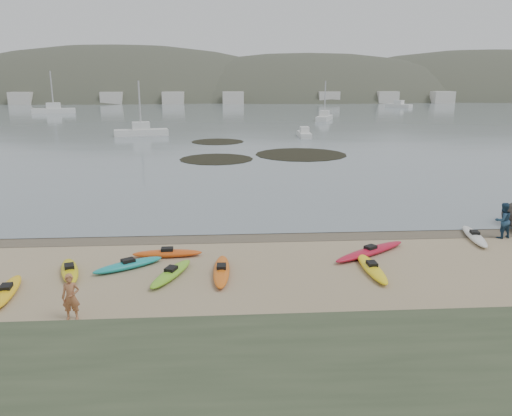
{
  "coord_description": "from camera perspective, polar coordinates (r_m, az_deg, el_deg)",
  "views": [
    {
      "loc": [
        -1.73,
        -25.99,
        8.28
      ],
      "look_at": [
        0.0,
        0.0,
        1.5
      ],
      "focal_mm": 35.0,
      "sensor_mm": 36.0,
      "label": 1
    }
  ],
  "objects": [
    {
      "name": "far_hills",
      "position": [
        225.07,
        6.82,
        8.31
      ],
      "size": [
        550.0,
        135.0,
        80.0
      ],
      "color": "#384235",
      "rests_on": "ground"
    },
    {
      "name": "person_west",
      "position": [
        18.9,
        -20.4,
        -9.52
      ],
      "size": [
        0.64,
        0.44,
        1.7
      ],
      "primitive_type": "imported",
      "rotation": [
        0.0,
        0.0,
        0.05
      ],
      "color": "#A86A43",
      "rests_on": "ground"
    },
    {
      "name": "water",
      "position": [
        326.1,
        -3.59,
        13.1
      ],
      "size": [
        1200.0,
        1200.0,
        0.0
      ],
      "primitive_type": "plane",
      "color": "slate",
      "rests_on": "ground"
    },
    {
      "name": "person_east",
      "position": [
        29.59,
        26.37,
        -1.28
      ],
      "size": [
        1.06,
        0.9,
        1.93
      ],
      "primitive_type": "imported",
      "rotation": [
        0.0,
        0.0,
        3.34
      ],
      "color": "navy",
      "rests_on": "ground"
    },
    {
      "name": "ground",
      "position": [
        27.33,
        -0.0,
        -3.04
      ],
      "size": [
        600.0,
        600.0,
        0.0
      ],
      "primitive_type": "plane",
      "color": "tan",
      "rests_on": "ground"
    },
    {
      "name": "kelp_mats",
      "position": [
        57.79,
        0.08,
        6.38
      ],
      "size": [
        18.37,
        22.32,
        0.04
      ],
      "color": "black",
      "rests_on": "water"
    },
    {
      "name": "wet_sand",
      "position": [
        27.04,
        0.04,
        -3.23
      ],
      "size": [
        60.0,
        60.0,
        0.0
      ],
      "primitive_type": "plane",
      "color": "brown",
      "rests_on": "ground"
    },
    {
      "name": "far_town",
      "position": [
        171.28,
        -1.24,
        12.48
      ],
      "size": [
        199.0,
        5.0,
        4.0
      ],
      "color": "beige",
      "rests_on": "ground"
    },
    {
      "name": "kayaks",
      "position": [
        22.8,
        -1.6,
        -6.25
      ],
      "size": [
        23.05,
        9.32,
        0.34
      ],
      "color": "yellow",
      "rests_on": "ground"
    },
    {
      "name": "moored_boats",
      "position": [
        113.23,
        -5.24,
        10.63
      ],
      "size": [
        101.35,
        80.88,
        1.37
      ],
      "color": "silver",
      "rests_on": "ground"
    }
  ]
}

